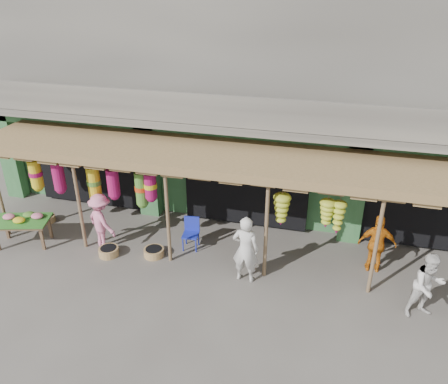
% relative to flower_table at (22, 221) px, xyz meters
% --- Properties ---
extents(ground, '(80.00, 80.00, 0.00)m').
position_rel_flower_table_xyz_m(ground, '(5.69, 0.48, -0.71)').
color(ground, '#514C47').
rests_on(ground, ground).
extents(building, '(16.40, 6.80, 7.00)m').
position_rel_flower_table_xyz_m(building, '(5.69, 5.34, 2.66)').
color(building, gray).
rests_on(building, ground).
extents(awning, '(14.00, 2.70, 2.79)m').
position_rel_flower_table_xyz_m(awning, '(5.50, 1.27, 1.85)').
color(awning, brown).
rests_on(awning, ground).
extents(flower_table, '(1.66, 1.24, 0.89)m').
position_rel_flower_table_xyz_m(flower_table, '(0.00, 0.00, 0.00)').
color(flower_table, brown).
rests_on(flower_table, ground).
extents(blue_chair, '(0.46, 0.47, 0.88)m').
position_rel_flower_table_xyz_m(blue_chair, '(4.52, 1.04, -0.22)').
color(blue_chair, '#1B28B0').
rests_on(blue_chair, ground).
extents(basket_left, '(0.63, 0.63, 0.22)m').
position_rel_flower_table_xyz_m(basket_left, '(2.51, 0.07, -0.60)').
color(basket_left, '#9B7646').
rests_on(basket_left, ground).
extents(basket_mid, '(0.72, 0.72, 0.21)m').
position_rel_flower_table_xyz_m(basket_mid, '(3.69, 0.36, -0.61)').
color(basket_mid, '#936242').
rests_on(basket_mid, ground).
extents(basket_right, '(0.45, 0.45, 0.20)m').
position_rel_flower_table_xyz_m(basket_right, '(-0.16, 1.21, -0.61)').
color(basket_right, '#A8894E').
rests_on(basket_right, ground).
extents(person_front, '(0.65, 0.44, 1.75)m').
position_rel_flower_table_xyz_m(person_front, '(6.26, -0.01, 0.16)').
color(person_front, silver).
rests_on(person_front, ground).
extents(person_right, '(0.94, 0.86, 1.57)m').
position_rel_flower_table_xyz_m(person_right, '(10.30, -0.22, 0.07)').
color(person_right, silver).
rests_on(person_right, ground).
extents(person_vendor, '(0.93, 0.41, 1.56)m').
position_rel_flower_table_xyz_m(person_vendor, '(9.32, 1.20, 0.07)').
color(person_vendor, '#CA6B13').
rests_on(person_vendor, ground).
extents(person_shopper, '(1.18, 1.00, 1.59)m').
position_rel_flower_table_xyz_m(person_shopper, '(2.19, 0.42, 0.08)').
color(person_shopper, pink).
rests_on(person_shopper, ground).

